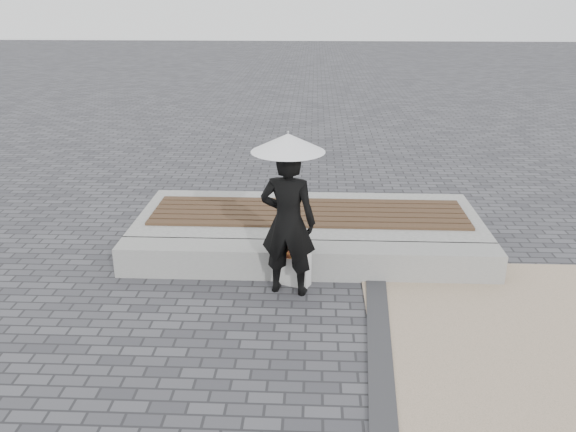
{
  "coord_description": "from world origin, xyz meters",
  "views": [
    {
      "loc": [
        0.06,
        -5.42,
        3.5
      ],
      "look_at": [
        -0.23,
        1.12,
        1.0
      ],
      "focal_mm": 36.9,
      "sensor_mm": 36.0,
      "label": 1
    }
  ],
  "objects_px": {
    "handbag": "(285,242)",
    "canvas_tote": "(294,269)",
    "woman": "(288,222)",
    "seating_ledge": "(307,260)",
    "parasol": "(288,143)"
  },
  "relations": [
    {
      "from": "woman",
      "to": "handbag",
      "type": "xyz_separation_m",
      "value": [
        -0.05,
        0.32,
        -0.39
      ]
    },
    {
      "from": "seating_ledge",
      "to": "handbag",
      "type": "relative_size",
      "value": 13.68
    },
    {
      "from": "woman",
      "to": "handbag",
      "type": "distance_m",
      "value": 0.51
    },
    {
      "from": "woman",
      "to": "canvas_tote",
      "type": "distance_m",
      "value": 0.73
    },
    {
      "from": "parasol",
      "to": "woman",
      "type": "bearing_deg",
      "value": 180.0
    },
    {
      "from": "handbag",
      "to": "canvas_tote",
      "type": "xyz_separation_m",
      "value": [
        0.12,
        -0.12,
        -0.31
      ]
    },
    {
      "from": "handbag",
      "to": "seating_ledge",
      "type": "bearing_deg",
      "value": 44.82
    },
    {
      "from": "seating_ledge",
      "to": "canvas_tote",
      "type": "xyz_separation_m",
      "value": [
        -0.17,
        -0.29,
        0.02
      ]
    },
    {
      "from": "canvas_tote",
      "to": "seating_ledge",
      "type": "bearing_deg",
      "value": 82.41
    },
    {
      "from": "woman",
      "to": "parasol",
      "type": "xyz_separation_m",
      "value": [
        0.0,
        0.0,
        0.97
      ]
    },
    {
      "from": "seating_ledge",
      "to": "parasol",
      "type": "bearing_deg",
      "value": -115.9
    },
    {
      "from": "seating_ledge",
      "to": "parasol",
      "type": "distance_m",
      "value": 1.77
    },
    {
      "from": "parasol",
      "to": "handbag",
      "type": "xyz_separation_m",
      "value": [
        -0.05,
        0.32,
        -1.36
      ]
    },
    {
      "from": "parasol",
      "to": "canvas_tote",
      "type": "height_order",
      "value": "parasol"
    },
    {
      "from": "seating_ledge",
      "to": "canvas_tote",
      "type": "bearing_deg",
      "value": -120.24
    }
  ]
}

